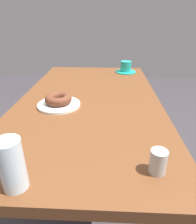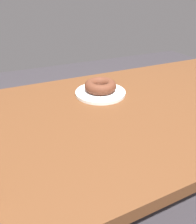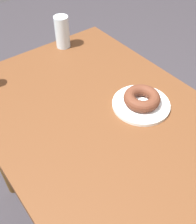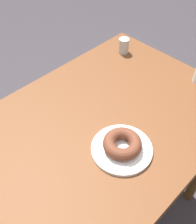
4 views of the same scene
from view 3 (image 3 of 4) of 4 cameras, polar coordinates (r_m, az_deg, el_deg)
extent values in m
cube|color=brown|center=(0.84, 7.14, -7.25)|extent=(1.30, 0.70, 0.04)
cylinder|color=brown|center=(1.54, -0.25, 2.70)|extent=(0.05, 0.05, 0.72)
cylinder|color=white|center=(0.94, 9.04, 1.61)|extent=(0.20, 0.20, 0.01)
cube|color=white|center=(0.93, 9.09, 1.94)|extent=(0.12, 0.12, 0.00)
torus|color=brown|center=(0.92, 9.24, 2.91)|extent=(0.12, 0.12, 0.04)
cylinder|color=silver|center=(1.21, -7.57, 16.38)|extent=(0.06, 0.06, 0.14)
camera|label=1|loc=(1.35, -27.87, 29.94)|focal=32.14mm
camera|label=2|loc=(0.83, -45.40, 10.77)|focal=33.14mm
camera|label=4|loc=(0.83, 62.90, 30.81)|focal=43.01mm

